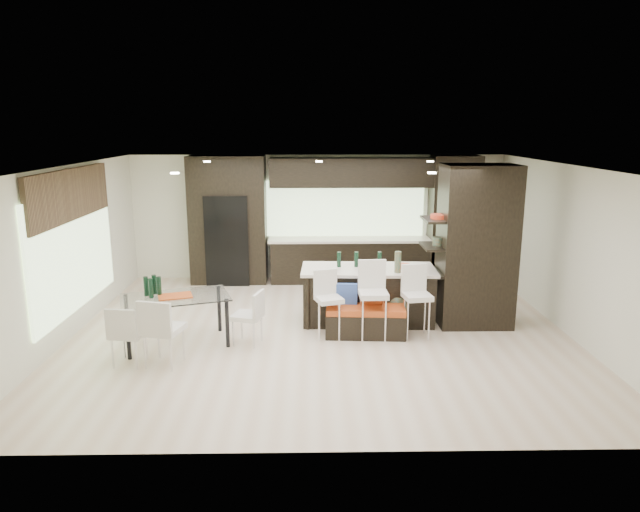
{
  "coord_description": "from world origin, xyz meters",
  "views": [
    {
      "loc": [
        -0.18,
        -8.81,
        3.32
      ],
      "look_at": [
        0.0,
        0.6,
        1.15
      ],
      "focal_mm": 32.0,
      "sensor_mm": 36.0,
      "label": 1
    }
  ],
  "objects_px": {
    "floor_vase": "(397,290)",
    "dining_table": "(177,321)",
    "chair_near": "(164,334)",
    "stool_right": "(417,309)",
    "stool_mid": "(373,308)",
    "kitchen_island": "(368,295)",
    "chair_end": "(247,320)",
    "bench": "(365,321)",
    "stool_left": "(329,311)",
    "chair_far": "(129,337)"
  },
  "relations": [
    {
      "from": "stool_left",
      "to": "chair_end",
      "type": "relative_size",
      "value": 1.12
    },
    {
      "from": "floor_vase",
      "to": "chair_far",
      "type": "height_order",
      "value": "floor_vase"
    },
    {
      "from": "floor_vase",
      "to": "dining_table",
      "type": "relative_size",
      "value": 0.81
    },
    {
      "from": "stool_mid",
      "to": "floor_vase",
      "type": "distance_m",
      "value": 0.69
    },
    {
      "from": "stool_left",
      "to": "chair_near",
      "type": "relative_size",
      "value": 0.95
    },
    {
      "from": "bench",
      "to": "dining_table",
      "type": "xyz_separation_m",
      "value": [
        -2.94,
        -0.3,
        0.14
      ]
    },
    {
      "from": "kitchen_island",
      "to": "stool_mid",
      "type": "distance_m",
      "value": 0.81
    },
    {
      "from": "kitchen_island",
      "to": "bench",
      "type": "distance_m",
      "value": 0.76
    },
    {
      "from": "bench",
      "to": "stool_left",
      "type": "bearing_deg",
      "value": -170.61
    },
    {
      "from": "floor_vase",
      "to": "chair_end",
      "type": "bearing_deg",
      "value": -163.5
    },
    {
      "from": "kitchen_island",
      "to": "stool_right",
      "type": "xyz_separation_m",
      "value": [
        0.69,
        -0.79,
        -0.0
      ]
    },
    {
      "from": "floor_vase",
      "to": "chair_near",
      "type": "distance_m",
      "value": 3.81
    },
    {
      "from": "dining_table",
      "to": "chair_near",
      "type": "distance_m",
      "value": 0.78
    },
    {
      "from": "stool_mid",
      "to": "bench",
      "type": "distance_m",
      "value": 0.29
    },
    {
      "from": "kitchen_island",
      "to": "dining_table",
      "type": "relative_size",
      "value": 1.42
    },
    {
      "from": "chair_near",
      "to": "stool_right",
      "type": "bearing_deg",
      "value": 28.95
    },
    {
      "from": "chair_near",
      "to": "bench",
      "type": "bearing_deg",
      "value": 34.02
    },
    {
      "from": "stool_right",
      "to": "stool_mid",
      "type": "bearing_deg",
      "value": 172.83
    },
    {
      "from": "stool_right",
      "to": "chair_end",
      "type": "bearing_deg",
      "value": 176.59
    },
    {
      "from": "kitchen_island",
      "to": "stool_mid",
      "type": "xyz_separation_m",
      "value": [
        0.0,
        -0.81,
        0.03
      ]
    },
    {
      "from": "bench",
      "to": "chair_end",
      "type": "relative_size",
      "value": 1.62
    },
    {
      "from": "stool_left",
      "to": "chair_near",
      "type": "xyz_separation_m",
      "value": [
        -2.36,
        -1.02,
        0.02
      ]
    },
    {
      "from": "chair_far",
      "to": "floor_vase",
      "type": "bearing_deg",
      "value": 28.47
    },
    {
      "from": "stool_left",
      "to": "bench",
      "type": "height_order",
      "value": "stool_left"
    },
    {
      "from": "kitchen_island",
      "to": "chair_near",
      "type": "distance_m",
      "value": 3.54
    },
    {
      "from": "floor_vase",
      "to": "kitchen_island",
      "type": "bearing_deg",
      "value": 145.8
    },
    {
      "from": "kitchen_island",
      "to": "chair_far",
      "type": "bearing_deg",
      "value": -151.23
    },
    {
      "from": "kitchen_island",
      "to": "chair_end",
      "type": "distance_m",
      "value": 2.21
    },
    {
      "from": "stool_left",
      "to": "stool_mid",
      "type": "height_order",
      "value": "stool_mid"
    },
    {
      "from": "stool_right",
      "to": "chair_near",
      "type": "height_order",
      "value": "stool_right"
    },
    {
      "from": "stool_left",
      "to": "stool_mid",
      "type": "relative_size",
      "value": 0.87
    },
    {
      "from": "chair_end",
      "to": "dining_table",
      "type": "bearing_deg",
      "value": 105.55
    },
    {
      "from": "chair_near",
      "to": "chair_far",
      "type": "height_order",
      "value": "chair_near"
    },
    {
      "from": "floor_vase",
      "to": "stool_mid",
      "type": "bearing_deg",
      "value": -131.95
    },
    {
      "from": "bench",
      "to": "floor_vase",
      "type": "height_order",
      "value": "floor_vase"
    },
    {
      "from": "dining_table",
      "to": "chair_near",
      "type": "xyz_separation_m",
      "value": [
        0.0,
        -0.78,
        0.08
      ]
    },
    {
      "from": "dining_table",
      "to": "stool_mid",
      "type": "bearing_deg",
      "value": -14.14
    },
    {
      "from": "floor_vase",
      "to": "chair_near",
      "type": "height_order",
      "value": "floor_vase"
    },
    {
      "from": "stool_mid",
      "to": "chair_near",
      "type": "distance_m",
      "value": 3.21
    },
    {
      "from": "dining_table",
      "to": "kitchen_island",
      "type": "bearing_deg",
      "value": 0.36
    },
    {
      "from": "bench",
      "to": "chair_end",
      "type": "height_order",
      "value": "chair_end"
    },
    {
      "from": "stool_left",
      "to": "stool_mid",
      "type": "xyz_separation_m",
      "value": [
        0.69,
        -0.03,
        0.06
      ]
    },
    {
      "from": "stool_mid",
      "to": "chair_end",
      "type": "bearing_deg",
      "value": -175.51
    },
    {
      "from": "stool_right",
      "to": "floor_vase",
      "type": "distance_m",
      "value": 0.57
    },
    {
      "from": "bench",
      "to": "chair_end",
      "type": "bearing_deg",
      "value": -167.07
    },
    {
      "from": "chair_near",
      "to": "chair_end",
      "type": "bearing_deg",
      "value": 49.47
    },
    {
      "from": "stool_left",
      "to": "chair_far",
      "type": "xyz_separation_m",
      "value": [
        -2.85,
        -0.99,
        -0.03
      ]
    },
    {
      "from": "kitchen_island",
      "to": "chair_end",
      "type": "xyz_separation_m",
      "value": [
        -1.96,
        -1.02,
        -0.08
      ]
    },
    {
      "from": "kitchen_island",
      "to": "stool_right",
      "type": "height_order",
      "value": "kitchen_island"
    },
    {
      "from": "stool_right",
      "to": "dining_table",
      "type": "xyz_separation_m",
      "value": [
        -3.75,
        -0.23,
        -0.09
      ]
    }
  ]
}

